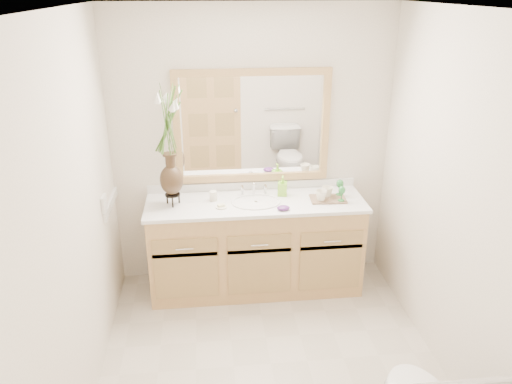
{
  "coord_description": "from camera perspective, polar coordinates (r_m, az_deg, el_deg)",
  "views": [
    {
      "loc": [
        -0.41,
        -2.8,
        2.51
      ],
      "look_at": [
        -0.04,
        0.65,
        1.07
      ],
      "focal_mm": 35.0,
      "sensor_mm": 36.0,
      "label": 1
    }
  ],
  "objects": [
    {
      "name": "mug_right",
      "position": [
        4.27,
        8.16,
        0.08
      ],
      "size": [
        0.11,
        0.11,
        0.09
      ],
      "primitive_type": "imported",
      "rotation": [
        0.0,
        0.0,
        0.24
      ],
      "color": "silver",
      "rests_on": "tray"
    },
    {
      "name": "soap_bottle",
      "position": [
        4.29,
        3.05,
        0.62
      ],
      "size": [
        0.09,
        0.09,
        0.16
      ],
      "primitive_type": "imported",
      "rotation": [
        0.0,
        0.0,
        -0.23
      ],
      "color": "#8ADB33",
      "rests_on": "counter"
    },
    {
      "name": "purple_dish",
      "position": [
        4.03,
        3.14,
        -1.82
      ],
      "size": [
        0.11,
        0.1,
        0.04
      ],
      "primitive_type": "ellipsoid",
      "rotation": [
        0.0,
        0.0,
        0.13
      ],
      "color": "#54236B",
      "rests_on": "counter"
    },
    {
      "name": "wall_right",
      "position": [
        3.49,
        21.88,
        -1.25
      ],
      "size": [
        0.02,
        2.6,
        2.4
      ],
      "primitive_type": "cube",
      "color": "white",
      "rests_on": "floor"
    },
    {
      "name": "vanity",
      "position": [
        4.38,
        -0.04,
        -6.24
      ],
      "size": [
        1.8,
        0.55,
        0.8
      ],
      "color": "tan",
      "rests_on": "floor"
    },
    {
      "name": "mirror",
      "position": [
        4.25,
        -0.43,
        7.47
      ],
      "size": [
        1.32,
        0.04,
        0.97
      ],
      "color": "white",
      "rests_on": "wall_back"
    },
    {
      "name": "mug_left",
      "position": [
        4.19,
        7.45,
        -0.36
      ],
      "size": [
        0.11,
        0.1,
        0.09
      ],
      "primitive_type": "imported",
      "rotation": [
        0.0,
        0.0,
        0.14
      ],
      "color": "silver",
      "rests_on": "tray"
    },
    {
      "name": "goblet_front",
      "position": [
        4.19,
        9.79,
        0.11
      ],
      "size": [
        0.06,
        0.06,
        0.13
      ],
      "color": "#297C36",
      "rests_on": "tray"
    },
    {
      "name": "wall_front",
      "position": [
        2.04,
        7.28,
        -17.81
      ],
      "size": [
        2.4,
        0.02,
        2.4
      ],
      "primitive_type": "cube",
      "color": "white",
      "rests_on": "floor"
    },
    {
      "name": "tray",
      "position": [
        4.26,
        8.22,
        -0.79
      ],
      "size": [
        0.31,
        0.21,
        0.01
      ],
      "primitive_type": "cube",
      "rotation": [
        0.0,
        0.0,
        -0.06
      ],
      "color": "brown",
      "rests_on": "counter"
    },
    {
      "name": "counter",
      "position": [
        4.2,
        -0.04,
        -1.27
      ],
      "size": [
        1.84,
        0.57,
        0.03
      ],
      "primitive_type": "cube",
      "color": "white",
      "rests_on": "vanity"
    },
    {
      "name": "floor",
      "position": [
        3.78,
        1.7,
        -19.02
      ],
      "size": [
        2.6,
        2.6,
        0.0
      ],
      "primitive_type": "plane",
      "color": "beige",
      "rests_on": "ground"
    },
    {
      "name": "wall_back",
      "position": [
        4.32,
        -0.45,
        4.93
      ],
      "size": [
        2.4,
        0.02,
        2.4
      ],
      "primitive_type": "cube",
      "color": "white",
      "rests_on": "floor"
    },
    {
      "name": "grab_bar",
      "position": [
        2.46,
        23.86,
        -19.28
      ],
      "size": [
        0.55,
        0.03,
        0.03
      ],
      "primitive_type": "cylinder",
      "rotation": [
        0.0,
        1.57,
        0.0
      ],
      "color": "silver",
      "rests_on": "wall_front"
    },
    {
      "name": "tumbler",
      "position": [
        4.21,
        -4.9,
        -0.45
      ],
      "size": [
        0.06,
        0.06,
        0.08
      ],
      "primitive_type": "cylinder",
      "color": "silver",
      "rests_on": "counter"
    },
    {
      "name": "goblet_back",
      "position": [
        4.31,
        9.57,
        0.84
      ],
      "size": [
        0.06,
        0.06,
        0.14
      ],
      "color": "#297C36",
      "rests_on": "tray"
    },
    {
      "name": "soap_dish",
      "position": [
        4.08,
        -4.0,
        -1.67
      ],
      "size": [
        0.09,
        0.09,
        0.03
      ],
      "color": "silver",
      "rests_on": "counter"
    },
    {
      "name": "flower_vase",
      "position": [
        3.98,
        -10.01,
        6.82
      ],
      "size": [
        0.22,
        0.22,
        0.92
      ],
      "rotation": [
        0.0,
        0.0,
        -0.25
      ],
      "color": "black",
      "rests_on": "counter"
    },
    {
      "name": "sink",
      "position": [
        4.2,
        -0.01,
        -1.85
      ],
      "size": [
        0.38,
        0.34,
        0.23
      ],
      "color": "white",
      "rests_on": "counter"
    },
    {
      "name": "wall_left",
      "position": [
        3.19,
        -19.94,
        -3.14
      ],
      "size": [
        0.02,
        2.6,
        2.4
      ],
      "primitive_type": "cube",
      "color": "white",
      "rests_on": "floor"
    },
    {
      "name": "switch_plate",
      "position": [
        3.96,
        -16.98,
        -1.23
      ],
      "size": [
        0.02,
        0.12,
        0.12
      ],
      "primitive_type": "cube",
      "color": "white",
      "rests_on": "wall_left"
    },
    {
      "name": "ceiling",
      "position": [
        2.83,
        2.29,
        20.29
      ],
      "size": [
        2.4,
        2.6,
        0.02
      ],
      "primitive_type": "cube",
      "color": "white",
      "rests_on": "wall_back"
    }
  ]
}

